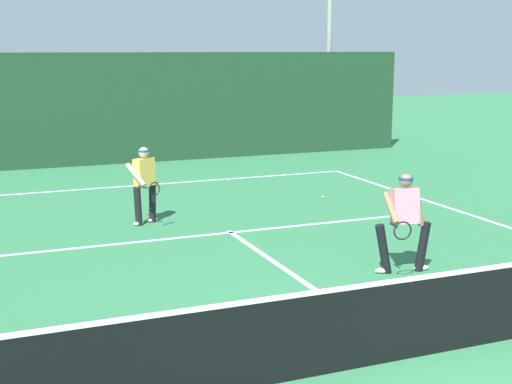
{
  "coord_description": "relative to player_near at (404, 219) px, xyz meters",
  "views": [
    {
      "loc": [
        -4.69,
        -6.58,
        3.57
      ],
      "look_at": [
        0.12,
        5.23,
        1.0
      ],
      "focal_mm": 50.21,
      "sensor_mm": 36.0,
      "label": 1
    }
  ],
  "objects": [
    {
      "name": "court_line_centre",
      "position": [
        -1.71,
        0.36,
        -0.89
      ],
      "size": [
        0.1,
        6.4,
        0.01
      ],
      "primitive_type": "cube",
      "color": "white",
      "rests_on": "ground_plane"
    },
    {
      "name": "player_near",
      "position": [
        0.0,
        0.0,
        0.0
      ],
      "size": [
        1.0,
        0.89,
        1.62
      ],
      "rotation": [
        0.0,
        0.0,
        2.97
      ],
      "color": "black",
      "rests_on": "ground_plane"
    },
    {
      "name": "tennis_ball",
      "position": [
        1.49,
        5.66,
        -0.86
      ],
      "size": [
        0.07,
        0.07,
        0.07
      ],
      "primitive_type": "sphere",
      "color": "#D1E033",
      "rests_on": "ground_plane"
    },
    {
      "name": "ground_plane",
      "position": [
        -1.71,
        -2.84,
        -0.89
      ],
      "size": [
        80.0,
        80.0,
        0.0
      ],
      "primitive_type": "plane",
      "color": "#2E7045"
    },
    {
      "name": "court_line_service",
      "position": [
        -1.71,
        3.42,
        -0.89
      ],
      "size": [
        8.75,
        0.1,
        0.01
      ],
      "primitive_type": "cube",
      "color": "white",
      "rests_on": "ground_plane"
    },
    {
      "name": "tennis_net",
      "position": [
        -1.71,
        -2.84,
        -0.38
      ],
      "size": [
        11.76,
        0.09,
        1.06
      ],
      "color": "#1E4723",
      "rests_on": "ground_plane"
    },
    {
      "name": "light_pole",
      "position": [
        5.86,
        13.76,
        3.11
      ],
      "size": [
        0.55,
        0.44,
        6.39
      ],
      "color": "#9EA39E",
      "rests_on": "ground_plane"
    },
    {
      "name": "player_far",
      "position": [
        -3.09,
        4.77,
        -0.01
      ],
      "size": [
        0.71,
        0.94,
        1.6
      ],
      "rotation": [
        0.0,
        0.0,
        3.64
      ],
      "color": "black",
      "rests_on": "ground_plane"
    },
    {
      "name": "back_fence_windscreen",
      "position": [
        -1.71,
        12.82,
        0.83
      ],
      "size": [
        19.34,
        0.12,
        3.45
      ],
      "primitive_type": "cube",
      "color": "#1C3E25",
      "rests_on": "ground_plane"
    },
    {
      "name": "court_line_baseline_far",
      "position": [
        -1.71,
        8.98,
        -0.89
      ],
      "size": [
        10.73,
        0.1,
        0.01
      ],
      "primitive_type": "cube",
      "color": "white",
      "rests_on": "ground_plane"
    }
  ]
}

